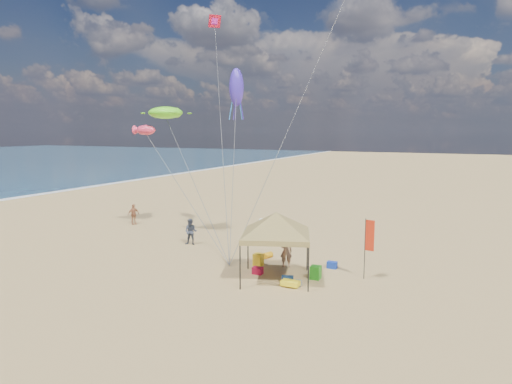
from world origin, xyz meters
TOP-DOWN VIEW (x-y plane):
  - ground at (0.00, 0.00)m, footprint 280.00×280.00m
  - canopy_tent at (2.80, -0.47)m, footprint 6.28×6.28m
  - feather_flag at (7.10, 1.57)m, footprint 0.49×0.08m
  - cooler_red at (1.58, -0.10)m, footprint 0.54×0.38m
  - cooler_blue at (4.93, 2.63)m, footprint 0.54×0.38m
  - bag_navy at (3.51, -0.60)m, footprint 0.69×0.54m
  - bag_orange at (0.83, 2.91)m, footprint 0.54×0.69m
  - chair_green at (4.66, 0.47)m, footprint 0.50×0.50m
  - chair_yellow at (0.96, 1.30)m, footprint 0.50×0.50m
  - crate_grey at (4.18, -0.90)m, footprint 0.34×0.30m
  - beach_cart at (3.91, -1.22)m, footprint 0.90×0.50m
  - person_near_a at (2.49, 1.74)m, footprint 0.80×0.68m
  - person_near_b at (-5.16, 3.56)m, footprint 1.01×0.87m
  - person_near_c at (-1.11, 6.27)m, footprint 1.24×0.96m
  - person_far_a at (-13.15, 7.06)m, footprint 0.74×1.08m
  - turtle_kite at (-8.44, 5.47)m, footprint 3.24×2.95m
  - fish_kite at (-9.90, 5.03)m, footprint 1.78×1.17m
  - squid_kite at (-3.37, 6.90)m, footprint 1.29×1.29m
  - stunt_kite_pink at (-8.83, 13.26)m, footprint 1.07×1.09m

SIDE VIEW (x-z plane):
  - ground at x=0.00m, z-range 0.00..0.00m
  - crate_grey at x=4.18m, z-range 0.00..0.28m
  - bag_navy at x=3.51m, z-range 0.00..0.36m
  - bag_orange at x=0.83m, z-range 0.00..0.36m
  - cooler_red at x=1.58m, z-range 0.00..0.38m
  - cooler_blue at x=4.93m, z-range 0.00..0.38m
  - beach_cart at x=3.91m, z-range 0.08..0.32m
  - chair_green at x=4.66m, z-range 0.00..0.70m
  - chair_yellow at x=0.96m, z-range 0.00..0.70m
  - person_near_c at x=-1.11m, z-range 0.00..1.68m
  - person_far_a at x=-13.15m, z-range 0.00..1.71m
  - person_near_b at x=-5.16m, z-range 0.00..1.79m
  - person_near_a at x=2.49m, z-range 0.00..1.85m
  - feather_flag at x=7.10m, z-range 0.53..3.75m
  - canopy_tent at x=2.80m, z-range 1.37..5.48m
  - fish_kite at x=-9.90m, z-range 7.37..8.10m
  - turtle_kite at x=-8.44m, z-range 8.53..9.41m
  - squid_kite at x=-3.37m, z-range 9.36..11.99m
  - stunt_kite_pink at x=-8.83m, z-range 16.50..17.47m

